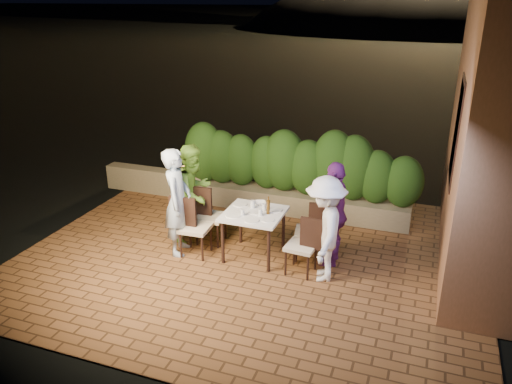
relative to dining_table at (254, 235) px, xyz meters
The scene contains 30 objects.
ground 0.57m from the dining_table, 96.41° to the right, with size 400.00×400.00×0.00m, color black.
terrace_floor 0.46m from the dining_table, 118.35° to the left, with size 7.00×6.00×0.15m, color brown.
window_pane 3.39m from the dining_table, 21.39° to the left, with size 0.08×1.00×1.40m, color black.
window_frame 3.38m from the dining_table, 21.46° to the left, with size 0.06×1.15×1.55m, color black.
planter 1.90m from the dining_table, 85.35° to the left, with size 4.20×0.55×0.40m, color #7D714F.
hedge 1.98m from the dining_table, 85.35° to the left, with size 4.00×0.70×1.10m, color #1E4011, non-canonical shape.
parapet 3.42m from the dining_table, 146.47° to the left, with size 2.20×0.30×0.50m, color #7D714F.
hill 59.78m from the dining_table, 88.12° to the left, with size 52.00×40.00×22.00m, color black.
dining_table is the anchor object (origin of this frame).
plate_nw 0.50m from the dining_table, 140.36° to the right, with size 0.24×0.24×0.01m, color white.
plate_sw 0.53m from the dining_table, 145.58° to the left, with size 0.22×0.22×0.01m, color white.
plate_ne 0.51m from the dining_table, 33.38° to the right, with size 0.20×0.20×0.01m, color white.
plate_se 0.52m from the dining_table, 34.14° to the left, with size 0.21×0.21×0.01m, color white.
plate_centre 0.38m from the dining_table, 44.97° to the left, with size 0.22×0.22×0.01m, color white.
plate_front 0.48m from the dining_table, 76.31° to the right, with size 0.22×0.22×0.01m, color white.
glass_nw 0.47m from the dining_table, 128.34° to the right, with size 0.06×0.06×0.10m, color silver.
glass_sw 0.47m from the dining_table, 115.47° to the left, with size 0.07×0.07×0.12m, color silver.
glass_ne 0.45m from the dining_table, 27.34° to the right, with size 0.06×0.06×0.10m, color silver.
glass_se 0.46m from the dining_table, 45.78° to the left, with size 0.06×0.06×0.11m, color silver.
beer_bottle 0.56m from the dining_table, ahead, with size 0.05×0.05×0.28m, color #4B2F0C, non-canonical shape.
bowl 0.51m from the dining_table, 92.78° to the left, with size 0.19×0.19×0.05m, color white.
chair_left_front 0.92m from the dining_table, 164.53° to the right, with size 0.44×0.44×0.95m, color black, non-canonical shape.
chair_left_back 0.87m from the dining_table, 164.98° to the left, with size 0.44×0.44×0.96m, color black, non-canonical shape.
chair_right_front 0.86m from the dining_table, 15.71° to the right, with size 0.42×0.42×0.90m, color black, non-canonical shape.
chair_right_back 0.86m from the dining_table, 16.13° to the left, with size 0.43×0.43×0.94m, color black, non-canonical shape.
diner_blue 1.29m from the dining_table, 167.81° to the right, with size 0.63×0.41×1.72m, color #AEC6E0.
diner_green 1.26m from the dining_table, 166.67° to the left, with size 0.80×0.62×1.64m, color #7FC03C.
diner_white 1.26m from the dining_table, 12.66° to the right, with size 1.00×0.58×1.55m, color white.
diner_purple 1.29m from the dining_table, 11.64° to the left, with size 0.95×0.40×1.62m, color #72297C.
parapet_lamp 2.89m from the dining_table, 139.21° to the left, with size 0.10×0.10×0.14m, color orange.
Camera 1 is at (2.44, -6.12, 3.85)m, focal length 35.00 mm.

